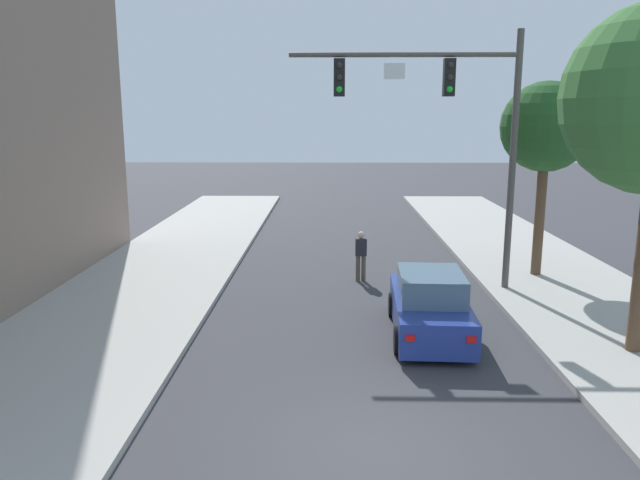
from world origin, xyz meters
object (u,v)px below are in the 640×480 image
object	(u,v)px
traffic_signal_mast	(451,113)
street_tree_second	(546,128)
car_lead_blue	(430,306)
pedestrian_crossing_road	(361,254)

from	to	relation	value
traffic_signal_mast	street_tree_second	world-z (taller)	traffic_signal_mast
car_lead_blue	street_tree_second	xyz separation A→B (m)	(4.35, 5.30, 4.15)
car_lead_blue	pedestrian_crossing_road	world-z (taller)	pedestrian_crossing_road
pedestrian_crossing_road	street_tree_second	xyz separation A→B (m)	(5.78, 0.44, 3.96)
traffic_signal_mast	street_tree_second	size ratio (longest dim) A/B	1.21
traffic_signal_mast	car_lead_blue	world-z (taller)	traffic_signal_mast
pedestrian_crossing_road	street_tree_second	world-z (taller)	street_tree_second
traffic_signal_mast	pedestrian_crossing_road	size ratio (longest dim) A/B	4.57
traffic_signal_mast	car_lead_blue	size ratio (longest dim) A/B	1.74
pedestrian_crossing_road	street_tree_second	bearing A→B (deg)	4.37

